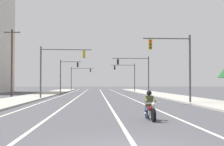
{
  "coord_description": "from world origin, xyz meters",
  "views": [
    {
      "loc": [
        -0.9,
        -9.34,
        1.8
      ],
      "look_at": [
        0.7,
        24.64,
        2.88
      ],
      "focal_mm": 53.96,
      "sensor_mm": 36.0,
      "label": 1
    }
  ],
  "objects_px": {
    "traffic_signal_mid_right": "(138,69)",
    "traffic_signal_mid_left": "(66,72)",
    "traffic_signal_near_left": "(56,64)",
    "utility_pole_left_near": "(12,61)",
    "traffic_signal_far_right": "(128,73)",
    "traffic_signal_far_left": "(78,75)",
    "motorcycle_with_rider": "(150,108)",
    "traffic_signal_near_right": "(177,58)"
  },
  "relations": [
    {
      "from": "traffic_signal_mid_right",
      "to": "utility_pole_left_near",
      "type": "bearing_deg",
      "value": -160.31
    },
    {
      "from": "motorcycle_with_rider",
      "to": "traffic_signal_near_left",
      "type": "bearing_deg",
      "value": 107.47
    },
    {
      "from": "motorcycle_with_rider",
      "to": "traffic_signal_far_right",
      "type": "height_order",
      "value": "traffic_signal_far_right"
    },
    {
      "from": "traffic_signal_mid_left",
      "to": "traffic_signal_far_right",
      "type": "height_order",
      "value": "same"
    },
    {
      "from": "traffic_signal_near_right",
      "to": "traffic_signal_far_left",
      "type": "bearing_deg",
      "value": 101.47
    },
    {
      "from": "traffic_signal_mid_left",
      "to": "utility_pole_left_near",
      "type": "bearing_deg",
      "value": -111.81
    },
    {
      "from": "traffic_signal_far_right",
      "to": "traffic_signal_mid_right",
      "type": "bearing_deg",
      "value": -90.68
    },
    {
      "from": "traffic_signal_far_left",
      "to": "utility_pole_left_near",
      "type": "distance_m",
      "value": 42.55
    },
    {
      "from": "motorcycle_with_rider",
      "to": "traffic_signal_near_left",
      "type": "distance_m",
      "value": 24.91
    },
    {
      "from": "traffic_signal_near_right",
      "to": "traffic_signal_near_left",
      "type": "relative_size",
      "value": 1.0
    },
    {
      "from": "traffic_signal_near_right",
      "to": "traffic_signal_near_left",
      "type": "bearing_deg",
      "value": 139.53
    },
    {
      "from": "traffic_signal_near_left",
      "to": "traffic_signal_mid_left",
      "type": "height_order",
      "value": "same"
    },
    {
      "from": "traffic_signal_mid_right",
      "to": "traffic_signal_far_right",
      "type": "xyz_separation_m",
      "value": [
        0.23,
        19.71,
        -0.04
      ]
    },
    {
      "from": "traffic_signal_mid_right",
      "to": "utility_pole_left_near",
      "type": "height_order",
      "value": "utility_pole_left_near"
    },
    {
      "from": "traffic_signal_near_left",
      "to": "traffic_signal_far_left",
      "type": "height_order",
      "value": "same"
    },
    {
      "from": "traffic_signal_near_right",
      "to": "traffic_signal_far_left",
      "type": "height_order",
      "value": "same"
    },
    {
      "from": "traffic_signal_near_right",
      "to": "traffic_signal_near_left",
      "type": "distance_m",
      "value": 15.73
    },
    {
      "from": "traffic_signal_near_right",
      "to": "traffic_signal_mid_right",
      "type": "relative_size",
      "value": 1.0
    },
    {
      "from": "traffic_signal_far_right",
      "to": "traffic_signal_far_left",
      "type": "relative_size",
      "value": 1.0
    },
    {
      "from": "traffic_signal_far_right",
      "to": "traffic_signal_far_left",
      "type": "height_order",
      "value": "same"
    },
    {
      "from": "traffic_signal_mid_right",
      "to": "traffic_signal_far_left",
      "type": "xyz_separation_m",
      "value": [
        -11.47,
        35.41,
        0.01
      ]
    },
    {
      "from": "motorcycle_with_rider",
      "to": "traffic_signal_near_left",
      "type": "height_order",
      "value": "traffic_signal_near_left"
    },
    {
      "from": "motorcycle_with_rider",
      "to": "traffic_signal_mid_left",
      "type": "distance_m",
      "value": 46.7
    },
    {
      "from": "traffic_signal_mid_left",
      "to": "traffic_signal_far_left",
      "type": "distance_m",
      "value": 26.65
    },
    {
      "from": "motorcycle_with_rider",
      "to": "traffic_signal_mid_right",
      "type": "distance_m",
      "value": 37.46
    },
    {
      "from": "traffic_signal_mid_right",
      "to": "utility_pole_left_near",
      "type": "relative_size",
      "value": 0.67
    },
    {
      "from": "traffic_signal_near_left",
      "to": "traffic_signal_mid_right",
      "type": "relative_size",
      "value": 1.0
    },
    {
      "from": "traffic_signal_near_left",
      "to": "traffic_signal_mid_left",
      "type": "bearing_deg",
      "value": 92.03
    },
    {
      "from": "motorcycle_with_rider",
      "to": "traffic_signal_mid_left",
      "type": "bearing_deg",
      "value": 100.13
    },
    {
      "from": "traffic_signal_mid_right",
      "to": "utility_pole_left_near",
      "type": "distance_m",
      "value": 19.51
    },
    {
      "from": "traffic_signal_far_left",
      "to": "traffic_signal_mid_right",
      "type": "bearing_deg",
      "value": -72.05
    },
    {
      "from": "traffic_signal_near_left",
      "to": "traffic_signal_mid_left",
      "type": "xyz_separation_m",
      "value": [
        -0.79,
        22.33,
        -0.14
      ]
    },
    {
      "from": "traffic_signal_near_left",
      "to": "traffic_signal_far_right",
      "type": "relative_size",
      "value": 1.0
    },
    {
      "from": "traffic_signal_mid_right",
      "to": "traffic_signal_mid_left",
      "type": "xyz_separation_m",
      "value": [
        -12.22,
        8.77,
        -0.13
      ]
    },
    {
      "from": "traffic_signal_far_left",
      "to": "utility_pole_left_near",
      "type": "relative_size",
      "value": 0.67
    },
    {
      "from": "traffic_signal_mid_left",
      "to": "utility_pole_left_near",
      "type": "relative_size",
      "value": 0.67
    },
    {
      "from": "traffic_signal_mid_left",
      "to": "utility_pole_left_near",
      "type": "xyz_separation_m",
      "value": [
        -6.14,
        -15.34,
        0.85
      ]
    },
    {
      "from": "traffic_signal_near_left",
      "to": "utility_pole_left_near",
      "type": "relative_size",
      "value": 0.67
    },
    {
      "from": "motorcycle_with_rider",
      "to": "traffic_signal_mid_left",
      "type": "xyz_separation_m",
      "value": [
        -8.19,
        45.84,
        3.44
      ]
    },
    {
      "from": "traffic_signal_near_left",
      "to": "traffic_signal_far_right",
      "type": "bearing_deg",
      "value": 70.68
    },
    {
      "from": "traffic_signal_near_right",
      "to": "utility_pole_left_near",
      "type": "height_order",
      "value": "utility_pole_left_near"
    },
    {
      "from": "utility_pole_left_near",
      "to": "traffic_signal_far_right",
      "type": "bearing_deg",
      "value": 54.72
    }
  ]
}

